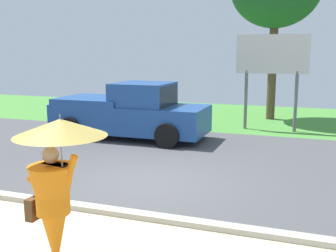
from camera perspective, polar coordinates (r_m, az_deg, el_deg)
The scene contains 4 objects.
ground_plane at distance 12.06m, azimuth 2.38°, elevation -3.75°, with size 40.00×22.00×0.20m.
monk_pedestrian at distance 5.54m, azimuth -15.46°, elevation -8.12°, with size 1.18×1.18×2.13m.
pickup_truck at distance 13.81m, azimuth -5.24°, elevation 1.92°, with size 5.20×2.28×1.88m.
roadside_billboard at distance 15.43m, azimuth 14.35°, elevation 8.78°, with size 2.60×0.12×3.50m.
Camera 1 is at (3.44, -8.23, 2.90)m, focal length 43.59 mm.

